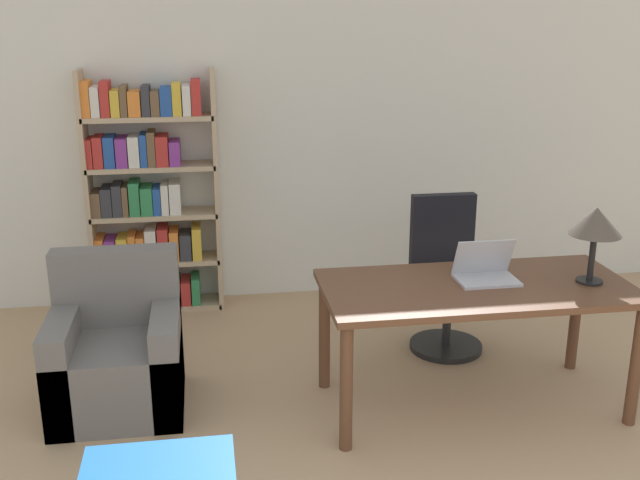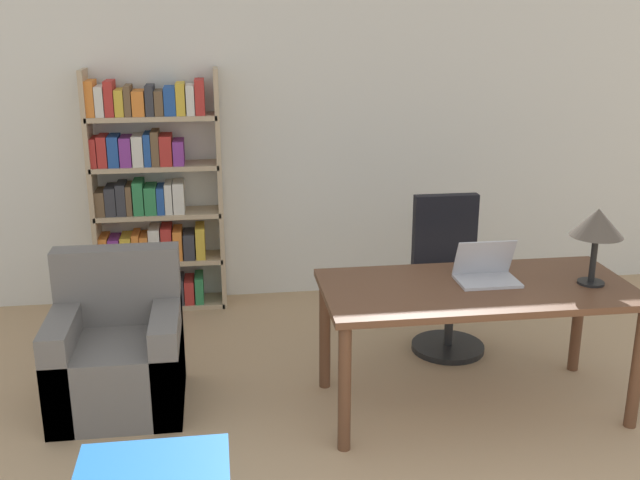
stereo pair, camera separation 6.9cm
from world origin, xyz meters
name	(u,v)px [view 2 (the right image)]	position (x,y,z in m)	size (l,w,h in m)	color
wall_back	(323,131)	(0.00, 4.53, 1.35)	(8.00, 0.06, 2.70)	silver
desk	(476,301)	(0.60, 2.48, 0.67)	(1.78, 0.83, 0.77)	brown
laptop	(486,272)	(0.67, 2.55, 0.82)	(0.35, 0.25, 0.24)	#B2B2B7
table_lamp	(597,225)	(1.25, 2.42, 1.12)	(0.30, 0.30, 0.45)	black
office_chair	(448,280)	(0.70, 3.31, 0.49)	(0.50, 0.50, 1.07)	black
armchair	(118,357)	(-1.48, 2.80, 0.31)	(0.75, 0.70, 0.91)	#66605B
bookshelf	(151,199)	(-1.36, 4.34, 0.88)	(0.99, 0.28, 1.86)	tan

